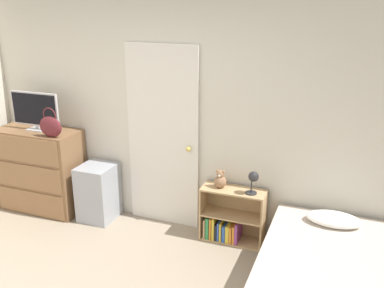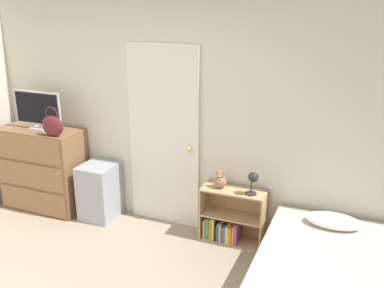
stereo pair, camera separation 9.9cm
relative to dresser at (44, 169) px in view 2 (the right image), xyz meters
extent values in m
cube|color=beige|center=(1.56, 0.29, 0.77)|extent=(10.00, 0.06, 2.55)
cube|color=silver|center=(1.54, 0.24, 0.52)|extent=(0.84, 0.04, 2.05)
sphere|color=gold|center=(1.86, 0.20, 0.44)|extent=(0.06, 0.06, 0.06)
cube|color=brown|center=(0.00, 0.00, 0.00)|extent=(1.03, 0.47, 1.02)
cube|color=#89613E|center=(0.00, -0.24, -0.34)|extent=(0.94, 0.01, 0.30)
cube|color=#89613E|center=(0.00, -0.24, 0.00)|extent=(0.94, 0.01, 0.30)
cube|color=#89613E|center=(0.00, -0.24, 0.34)|extent=(0.94, 0.01, 0.30)
cube|color=#B7B7BC|center=(0.01, 0.01, 0.52)|extent=(0.23, 0.16, 0.02)
cylinder|color=#B7B7BC|center=(0.01, 0.01, 0.54)|extent=(0.04, 0.04, 0.04)
cube|color=#B7B7BC|center=(0.01, 0.01, 0.76)|extent=(0.64, 0.02, 0.40)
cube|color=black|center=(0.01, 0.00, 0.76)|extent=(0.61, 0.01, 0.36)
ellipsoid|color=#591E23|center=(0.35, -0.15, 0.63)|extent=(0.29, 0.10, 0.24)
torus|color=#591E23|center=(0.35, -0.15, 0.76)|extent=(0.17, 0.01, 0.17)
cube|color=#999EA8|center=(0.79, 0.03, -0.18)|extent=(0.39, 0.43, 0.66)
cube|color=tan|center=(2.08, 0.11, -0.21)|extent=(0.02, 0.27, 0.60)
cube|color=tan|center=(2.74, 0.11, -0.21)|extent=(0.02, 0.27, 0.60)
cube|color=tan|center=(2.41, 0.11, -0.50)|extent=(0.64, 0.27, 0.02)
cube|color=tan|center=(2.41, 0.11, -0.21)|extent=(0.64, 0.27, 0.02)
cube|color=tan|center=(2.41, 0.11, 0.08)|extent=(0.64, 0.27, 0.02)
cube|color=tan|center=(2.41, 0.24, -0.21)|extent=(0.68, 0.01, 0.60)
cube|color=tan|center=(2.12, 0.07, -0.38)|extent=(0.02, 0.17, 0.22)
cube|color=#338C4C|center=(2.16, 0.09, -0.37)|extent=(0.03, 0.21, 0.24)
cube|color=orange|center=(2.19, 0.06, -0.37)|extent=(0.02, 0.15, 0.24)
cube|color=gold|center=(2.22, 0.06, -0.37)|extent=(0.03, 0.17, 0.25)
cube|color=black|center=(2.25, 0.06, -0.40)|extent=(0.02, 0.16, 0.18)
cube|color=#3359B2|center=(2.28, 0.06, -0.39)|extent=(0.02, 0.16, 0.21)
cube|color=gold|center=(2.31, 0.09, -0.39)|extent=(0.02, 0.22, 0.21)
cube|color=#3359B2|center=(2.34, 0.07, -0.40)|extent=(0.03, 0.18, 0.18)
cube|color=gold|center=(2.38, 0.08, -0.39)|extent=(0.04, 0.21, 0.19)
cube|color=orange|center=(2.42, 0.09, -0.40)|extent=(0.03, 0.22, 0.19)
cube|color=orange|center=(2.45, 0.07, -0.39)|extent=(0.02, 0.18, 0.20)
cube|color=#8C3F8C|center=(2.48, 0.10, -0.38)|extent=(0.03, 0.23, 0.23)
sphere|color=#8C6647|center=(2.26, 0.11, 0.16)|extent=(0.13, 0.13, 0.13)
sphere|color=#8C6647|center=(2.26, 0.11, 0.24)|extent=(0.08, 0.08, 0.08)
sphere|color=silver|center=(2.26, 0.07, 0.24)|extent=(0.03, 0.03, 0.03)
sphere|color=#8C6647|center=(2.23, 0.11, 0.28)|extent=(0.03, 0.03, 0.03)
sphere|color=#8C6647|center=(2.29, 0.11, 0.28)|extent=(0.03, 0.03, 0.03)
cylinder|color=#262628|center=(2.60, 0.08, 0.10)|extent=(0.12, 0.12, 0.01)
cylinder|color=#262628|center=(2.60, 0.08, 0.18)|extent=(0.01, 0.01, 0.15)
sphere|color=#262628|center=(2.62, 0.06, 0.29)|extent=(0.11, 0.11, 0.11)
cube|color=beige|center=(3.43, -0.70, -0.22)|extent=(1.10, 1.83, 0.35)
ellipsoid|color=white|center=(3.43, -0.02, 0.01)|extent=(0.51, 0.28, 0.12)
camera|label=1|loc=(3.47, -3.86, 1.98)|focal=40.00mm
camera|label=2|loc=(3.56, -3.82, 1.98)|focal=40.00mm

